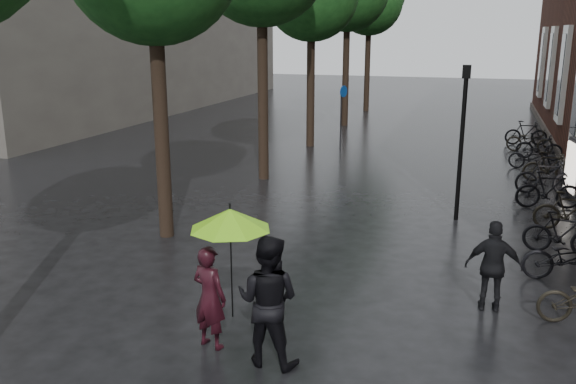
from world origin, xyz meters
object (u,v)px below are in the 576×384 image
at_px(ad_lightbox, 576,169).
at_px(lamp_post, 463,128).
at_px(person_burgundy, 210,297).
at_px(pedestrian_walking, 494,266).
at_px(person_black, 268,301).
at_px(parked_bicycles, 546,178).

height_order(ad_lightbox, lamp_post, lamp_post).
distance_m(person_burgundy, pedestrian_walking, 4.75).
distance_m(person_black, parked_bicycles, 12.11).
bearing_deg(person_black, parked_bicycles, -109.58).
distance_m(pedestrian_walking, parked_bicycles, 8.62).
xyz_separation_m(parked_bicycles, lamp_post, (-2.32, -3.37, 1.84)).
bearing_deg(person_burgundy, lamp_post, -96.99).
height_order(person_burgundy, parked_bicycles, person_burgundy).
bearing_deg(ad_lightbox, pedestrian_walking, -115.08).
xyz_separation_m(person_black, lamp_post, (2.20, 7.85, 1.37)).
bearing_deg(parked_bicycles, person_burgundy, -116.48).
height_order(person_black, parked_bicycles, person_black).
relative_size(pedestrian_walking, ad_lightbox, 0.94).
height_order(pedestrian_walking, ad_lightbox, ad_lightbox).
relative_size(person_burgundy, parked_bicycles, 0.09).
height_order(person_burgundy, lamp_post, lamp_post).
xyz_separation_m(pedestrian_walking, lamp_post, (-0.81, 5.11, 1.53)).
relative_size(person_burgundy, pedestrian_walking, 1.01).
height_order(parked_bicycles, ad_lightbox, ad_lightbox).
bearing_deg(parked_bicycles, pedestrian_walking, -100.08).
bearing_deg(parked_bicycles, ad_lightbox, -21.64).
bearing_deg(parked_bicycles, lamp_post, -124.57).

